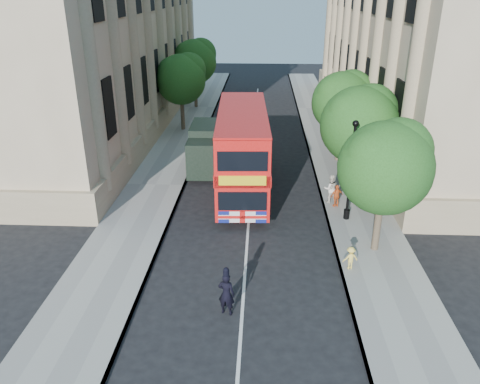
# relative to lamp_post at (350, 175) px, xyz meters

# --- Properties ---
(ground) EXTENTS (120.00, 120.00, 0.00)m
(ground) POSITION_rel_lamp_post_xyz_m (-5.00, -6.00, -2.51)
(ground) COLOR black
(ground) RESTS_ON ground
(pavement_right) EXTENTS (3.50, 80.00, 0.12)m
(pavement_right) POSITION_rel_lamp_post_xyz_m (0.75, 4.00, -2.45)
(pavement_right) COLOR gray
(pavement_right) RESTS_ON ground
(pavement_left) EXTENTS (3.50, 80.00, 0.12)m
(pavement_left) POSITION_rel_lamp_post_xyz_m (-10.75, 4.00, -2.45)
(pavement_left) COLOR gray
(pavement_left) RESTS_ON ground
(building_right) EXTENTS (12.00, 38.00, 18.00)m
(building_right) POSITION_rel_lamp_post_xyz_m (8.80, 18.00, 6.49)
(building_right) COLOR tan
(building_right) RESTS_ON ground
(building_left) EXTENTS (12.00, 38.00, 18.00)m
(building_left) POSITION_rel_lamp_post_xyz_m (-18.80, 18.00, 6.49)
(building_left) COLOR tan
(building_left) RESTS_ON ground
(tree_right_near) EXTENTS (4.00, 4.00, 6.08)m
(tree_right_near) POSITION_rel_lamp_post_xyz_m (0.84, -2.97, 1.74)
(tree_right_near) COLOR #473828
(tree_right_near) RESTS_ON ground
(tree_right_mid) EXTENTS (4.20, 4.20, 6.37)m
(tree_right_mid) POSITION_rel_lamp_post_xyz_m (0.84, 3.03, 1.93)
(tree_right_mid) COLOR #473828
(tree_right_mid) RESTS_ON ground
(tree_right_far) EXTENTS (4.00, 4.00, 6.15)m
(tree_right_far) POSITION_rel_lamp_post_xyz_m (0.84, 9.03, 1.80)
(tree_right_far) COLOR #473828
(tree_right_far) RESTS_ON ground
(tree_left_far) EXTENTS (4.00, 4.00, 6.30)m
(tree_left_far) POSITION_rel_lamp_post_xyz_m (-10.96, 16.03, 1.93)
(tree_left_far) COLOR #473828
(tree_left_far) RESTS_ON ground
(tree_left_back) EXTENTS (4.20, 4.20, 6.65)m
(tree_left_back) POSITION_rel_lamp_post_xyz_m (-10.96, 24.03, 2.20)
(tree_left_back) COLOR #473828
(tree_left_back) RESTS_ON ground
(lamp_post) EXTENTS (0.32, 0.32, 5.16)m
(lamp_post) POSITION_rel_lamp_post_xyz_m (0.00, 0.00, 0.00)
(lamp_post) COLOR black
(lamp_post) RESTS_ON pavement_right
(double_decker_bus) EXTENTS (3.14, 10.23, 4.67)m
(double_decker_bus) POSITION_rel_lamp_post_xyz_m (-5.50, 3.59, 0.07)
(double_decker_bus) COLOR red
(double_decker_bus) RESTS_ON ground
(box_van) EXTENTS (2.22, 5.20, 2.95)m
(box_van) POSITION_rel_lamp_post_xyz_m (-7.90, 6.72, -1.07)
(box_van) COLOR black
(box_van) RESTS_ON ground
(police_constable) EXTENTS (0.71, 0.56, 1.71)m
(police_constable) POSITION_rel_lamp_post_xyz_m (-5.57, -7.75, -1.66)
(police_constable) COLOR black
(police_constable) RESTS_ON ground
(woman_pedestrian) EXTENTS (0.83, 0.67, 1.59)m
(woman_pedestrian) POSITION_rel_lamp_post_xyz_m (-0.60, 1.98, -1.59)
(woman_pedestrian) COLOR white
(woman_pedestrian) RESTS_ON pavement_right
(child_a) EXTENTS (0.79, 0.56, 1.25)m
(child_a) POSITION_rel_lamp_post_xyz_m (-0.33, 1.42, -1.77)
(child_a) COLOR orange
(child_a) RESTS_ON pavement_right
(child_b) EXTENTS (0.72, 0.52, 1.01)m
(child_b) POSITION_rel_lamp_post_xyz_m (-0.60, -4.68, -1.88)
(child_b) COLOR #FBD855
(child_b) RESTS_ON pavement_right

